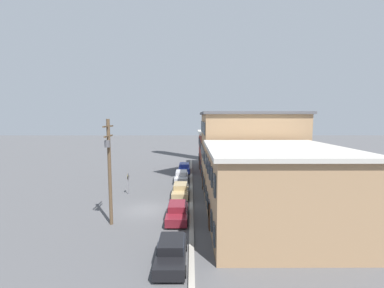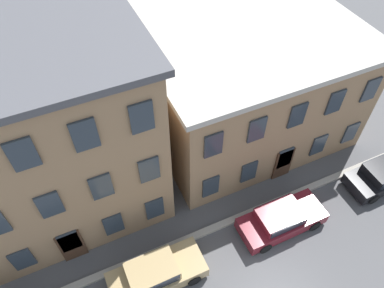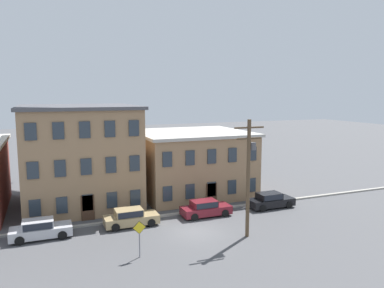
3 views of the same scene
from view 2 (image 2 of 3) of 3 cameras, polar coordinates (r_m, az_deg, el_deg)
name	(u,v)px [view 2 (image 2 of 3)]	position (r m, az deg, el deg)	size (l,w,h in m)	color
kerb_strip	(227,222)	(19.78, 5.41, -11.80)	(56.00, 0.36, 0.16)	#9E998E
apartment_midblock	(27,111)	(19.59, -23.87, 4.59)	(10.84, 11.63, 9.64)	#9E7A56
apartment_far	(241,77)	(22.39, 7.45, 10.13)	(11.64, 10.70, 6.72)	#9E7A56
car_tan	(155,273)	(17.90, -5.60, -19.01)	(4.40, 1.92, 1.43)	tan
car_maroon	(281,219)	(19.54, 13.39, -11.03)	(4.40, 1.92, 1.43)	maroon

